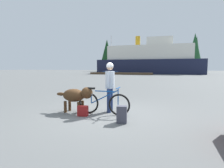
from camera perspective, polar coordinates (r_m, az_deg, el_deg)
ground_plane at (r=6.13m, az=-1.37°, el=-9.43°), size 160.00×160.00×0.00m
bicycle at (r=6.00m, az=-2.80°, el=-5.96°), size 1.78×0.44×0.91m
person_cyclist at (r=6.26m, az=-0.66°, el=0.52°), size 0.32×0.53×1.72m
dog at (r=6.37m, az=-11.07°, el=-3.53°), size 1.37×0.52×0.89m
backpack at (r=5.16m, az=3.09°, el=-9.51°), size 0.31×0.24×0.48m
handbag_pannier at (r=5.95m, az=-9.12°, el=-8.33°), size 0.34×0.21×0.33m
dock_pier at (r=38.19m, az=2.82°, el=3.32°), size 13.05×2.15×0.40m
ferry_boat at (r=44.27m, az=11.77°, el=7.28°), size 23.53×8.04×8.83m
sailboat_moored at (r=42.96m, az=-0.24°, el=3.96°), size 7.48×2.09×8.81m
pine_tree_far_left at (r=67.35m, az=-1.59°, el=10.38°), size 4.20×4.20×11.49m
pine_tree_center at (r=64.73m, az=16.28°, el=9.31°), size 2.99×2.99×9.48m
pine_tree_far_right at (r=65.02m, az=24.53°, el=10.17°), size 4.35×4.35×12.32m
pine_tree_mid_back at (r=70.40m, az=24.94°, el=9.75°), size 3.02×3.02×12.21m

